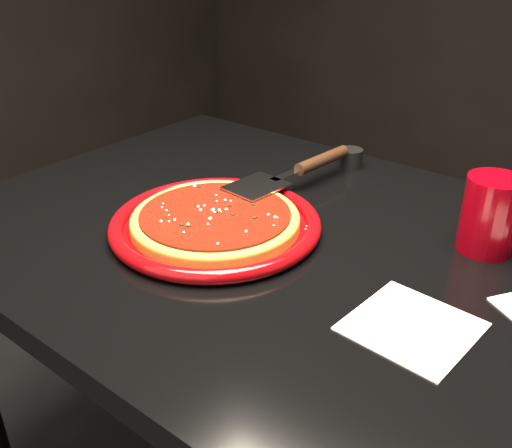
% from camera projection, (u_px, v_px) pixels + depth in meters
% --- Properties ---
extents(table, '(1.20, 0.80, 0.75)m').
position_uv_depth(table, '(296.00, 414.00, 1.07)').
color(table, black).
rests_on(table, floor).
extents(plate, '(0.37, 0.37, 0.03)m').
position_uv_depth(plate, '(216.00, 224.00, 0.92)').
color(plate, '#720407').
rests_on(plate, table).
extents(pizza_crust, '(0.29, 0.29, 0.01)m').
position_uv_depth(pizza_crust, '(215.00, 222.00, 0.92)').
color(pizza_crust, olive).
rests_on(pizza_crust, plate).
extents(pizza_crust_rim, '(0.29, 0.29, 0.02)m').
position_uv_depth(pizza_crust_rim, '(215.00, 218.00, 0.92)').
color(pizza_crust_rim, olive).
rests_on(pizza_crust_rim, plate).
extents(pizza_sauce, '(0.26, 0.26, 0.01)m').
position_uv_depth(pizza_sauce, '(215.00, 215.00, 0.92)').
color(pizza_sauce, '#63150A').
rests_on(pizza_sauce, plate).
extents(parmesan_dusting, '(0.23, 0.23, 0.01)m').
position_uv_depth(parmesan_dusting, '(215.00, 212.00, 0.91)').
color(parmesan_dusting, beige).
rests_on(parmesan_dusting, plate).
extents(basil_flecks, '(0.22, 0.22, 0.00)m').
position_uv_depth(basil_flecks, '(215.00, 212.00, 0.91)').
color(basil_flecks, black).
rests_on(basil_flecks, plate).
extents(pizza_server, '(0.13, 0.35, 0.03)m').
position_uv_depth(pizza_server, '(293.00, 170.00, 1.04)').
color(pizza_server, silver).
rests_on(pizza_server, plate).
extents(cup, '(0.10, 0.10, 0.12)m').
position_uv_depth(cup, '(490.00, 215.00, 0.85)').
color(cup, maroon).
rests_on(cup, table).
extents(napkin_a, '(0.15, 0.15, 0.00)m').
position_uv_depth(napkin_a, '(412.00, 327.00, 0.70)').
color(napkin_a, white).
rests_on(napkin_a, table).
extents(ramekin, '(0.06, 0.06, 0.04)m').
position_uv_depth(ramekin, '(350.00, 158.00, 1.17)').
color(ramekin, black).
rests_on(ramekin, table).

